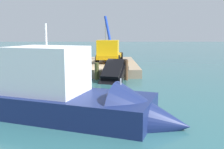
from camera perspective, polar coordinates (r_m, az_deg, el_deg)
The scene contains 9 objects.
ground at distance 25.94m, azimuth -2.81°, elevation -0.55°, with size 200.00×200.00×0.00m, color #2D6066.
dock at distance 31.45m, azimuth -2.39°, elevation 1.98°, with size 13.52×8.36×0.86m, color gray.
crane_truck at distance 31.04m, azimuth -0.64°, elevation 5.16°, with size 8.38×3.42×5.87m.
dock_worker at distance 29.34m, azimuth -6.04°, elevation 3.90°, with size 0.34×0.34×1.65m.
salvaged_car at distance 23.38m, azimuth 0.20°, elevation 0.01°, with size 4.32×3.04×2.88m.
moored_yacht at distance 13.56m, azimuth -6.48°, elevation -7.20°, with size 7.63×12.65×6.59m.
piling_near at distance 24.54m, azimuth -9.97°, elevation 0.87°, with size 0.29×0.29×1.79m, color brown.
piling_mid at distance 24.37m, azimuth -3.40°, elevation 0.73°, with size 0.40×0.40×1.62m, color #4C4D25.
piling_far at distance 24.13m, azimuth 3.16°, elevation 0.99°, with size 0.36×0.36×1.91m, color brown.
Camera 1 is at (25.53, 1.09, 4.44)m, focal length 41.18 mm.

